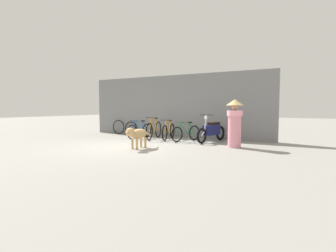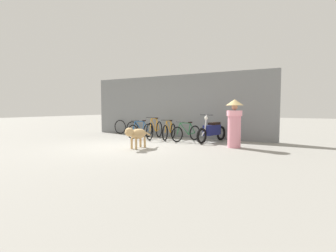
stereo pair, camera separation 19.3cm
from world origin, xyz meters
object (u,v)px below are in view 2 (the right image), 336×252
bicycle_2 (169,131)px  spare_tire_left (120,127)px  bicycle_1 (155,130)px  bicycle_3 (186,133)px  motorcycle (212,131)px  person_in_robes (234,121)px  spare_tire_right (132,128)px  stray_dog (136,134)px  bicycle_0 (141,130)px

bicycle_2 → spare_tire_left: 3.43m
bicycle_1 → bicycle_3: (1.51, -0.03, -0.06)m
bicycle_3 → motorcycle: 1.02m
person_in_robes → spare_tire_right: person_in_robes is taller
stray_dog → spare_tire_right: stray_dog is taller
bicycle_2 → spare_tire_left: bicycle_2 is taller
person_in_robes → spare_tire_left: bearing=28.5°
bicycle_1 → spare_tire_left: bicycle_1 is taller
bicycle_0 → motorcycle: motorcycle is taller
bicycle_2 → stray_dog: bicycle_2 is taller
bicycle_2 → spare_tire_right: bearing=-119.1°
spare_tire_right → spare_tire_left: bearing=-179.4°
bicycle_0 → person_in_robes: bearing=86.9°
bicycle_0 → stray_dog: bicycle_0 is taller
bicycle_1 → spare_tire_right: bicycle_1 is taller
bicycle_1 → bicycle_2: bearing=91.1°
bicycle_1 → stray_dog: bicycle_1 is taller
bicycle_2 → motorcycle: bearing=80.3°
bicycle_3 → spare_tire_right: (-3.44, 0.98, 0.00)m
motorcycle → spare_tire_left: 5.25m
bicycle_1 → bicycle_3: bearing=77.5°
stray_dog → person_in_robes: person_in_robes is taller
bicycle_3 → bicycle_0: bearing=-70.6°
bicycle_2 → bicycle_3: size_ratio=1.11×
bicycle_2 → bicycle_0: bearing=-94.1°
spare_tire_right → bicycle_2: bearing=-17.6°
spare_tire_left → person_in_robes: bearing=-15.1°
bicycle_0 → stray_dog: (1.66, -2.53, 0.15)m
stray_dog → motorcycle: bearing=152.6°
spare_tire_left → spare_tire_right: spare_tire_left is taller
bicycle_2 → person_in_robes: bearing=61.7°
bicycle_3 → spare_tire_right: 3.58m
motorcycle → person_in_robes: bearing=62.1°
spare_tire_left → stray_dog: bearing=-43.9°
stray_dog → spare_tire_right: bearing=-138.8°
person_in_robes → spare_tire_right: 5.85m
stray_dog → person_in_robes: (2.69, 1.80, 0.40)m
spare_tire_left → spare_tire_right: size_ratio=1.09×
motorcycle → spare_tire_left: motorcycle is taller
bicycle_2 → bicycle_3: bearing=67.6°
motorcycle → person_in_robes: size_ratio=1.20×
bicycle_1 → spare_tire_right: (-1.93, 0.95, -0.06)m
motorcycle → spare_tire_right: size_ratio=2.95×
bicycle_2 → stray_dog: bearing=-4.9°
bicycle_1 → bicycle_2: (0.63, 0.14, -0.04)m
bicycle_2 → person_in_robes: (3.00, -0.91, 0.53)m
spare_tire_right → bicycle_3: bearing=-15.9°
bicycle_3 → spare_tire_left: bearing=-83.7°
bicycle_0 → bicycle_1: bearing=99.1°
bicycle_2 → bicycle_3: bicycle_2 is taller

